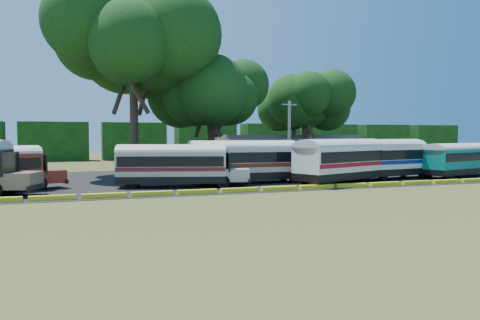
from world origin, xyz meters
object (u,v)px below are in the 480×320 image
object	(u,v)px
bus_cream_west	(175,163)
bus_teal	(458,158)
tree_west	(133,39)
bus_white_red	(343,158)

from	to	relation	value
bus_cream_west	bus_teal	size ratio (longest dim) A/B	1.02
tree_west	bus_cream_west	bearing A→B (deg)	-82.24
bus_white_red	tree_west	world-z (taller)	tree_west
tree_west	bus_teal	bearing A→B (deg)	-23.49
bus_white_red	tree_west	size ratio (longest dim) A/B	0.63
bus_white_red	tree_west	distance (m)	23.08
tree_west	bus_white_red	bearing A→B (deg)	-41.36
bus_white_red	bus_teal	xyz separation A→B (m)	(13.01, 1.11, -0.22)
bus_white_red	tree_west	bearing A→B (deg)	117.14
bus_cream_west	tree_west	size ratio (longest dim) A/B	0.57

